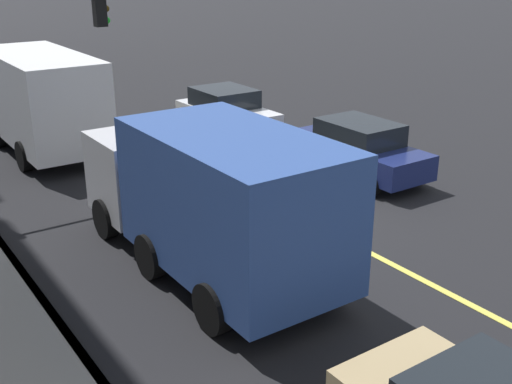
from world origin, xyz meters
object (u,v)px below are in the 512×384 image
car_navy (358,148)px  truck_blue (212,195)px  car_white (226,112)px  traffic_light_mast (9,51)px  truck_white (35,97)px  pedestrian_with_backpack (270,187)px

car_navy → truck_blue: truck_blue is taller
car_white → car_navy: bearing=-172.6°
car_navy → traffic_light_mast: bearing=63.8°
traffic_light_mast → car_navy: bearing=-116.2°
car_navy → traffic_light_mast: traffic_light_mast is taller
truck_blue → truck_white: 10.70m
car_navy → pedestrian_with_backpack: 4.47m
car_white → truck_blue: bearing=146.3°
car_white → pedestrian_with_backpack: size_ratio=2.37×
car_white → truck_blue: (-8.36, 5.57, 0.77)m
truck_blue → truck_white: truck_white is taller
truck_blue → truck_white: (10.69, 0.23, 0.06)m
car_white → traffic_light_mast: bearing=103.6°
car_navy → truck_white: bearing=38.9°
truck_white → pedestrian_with_backpack: 9.96m
truck_blue → pedestrian_with_backpack: size_ratio=3.97×
truck_white → pedestrian_with_backpack: truck_white is taller
car_navy → traffic_light_mast: (3.99, 8.12, 2.90)m
traffic_light_mast → car_white: bearing=-76.4°
truck_white → traffic_light_mast: traffic_light_mast is taller
car_navy → pedestrian_with_backpack: size_ratio=2.58×
truck_white → car_white: bearing=-111.9°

